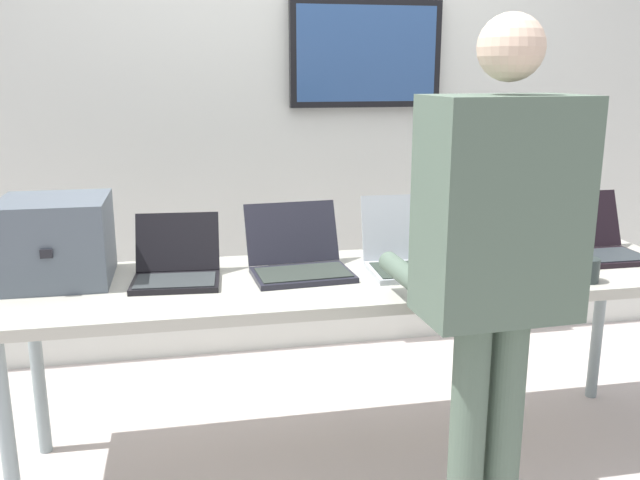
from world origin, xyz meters
TOP-DOWN VIEW (x-y plane):
  - ground at (0.00, 0.00)m, footprint 8.00×8.00m
  - back_wall at (0.01, 1.13)m, footprint 8.00×0.11m
  - workbench at (0.00, 0.00)m, footprint 2.63×0.70m
  - equipment_box at (-1.08, 0.14)m, footprint 0.37×0.38m
  - laptop_station_0 at (-0.66, 0.05)m, footprint 0.33×0.33m
  - laptop_station_1 at (-0.21, 0.07)m, footprint 0.38×0.37m
  - laptop_station_2 at (0.21, 0.03)m, footprint 0.31×0.33m
  - laptop_station_3 at (0.62, 0.04)m, footprint 0.37×0.34m
  - laptop_station_4 at (1.05, 0.07)m, footprint 0.30×0.34m
  - person at (0.25, -0.62)m, footprint 0.45×0.60m
  - coffee_mug at (0.80, -0.25)m, footprint 0.09×0.09m
  - paper_sheet at (0.49, -0.17)m, footprint 0.22×0.30m

SIDE VIEW (x-z plane):
  - ground at x=0.00m, z-range -0.04..0.00m
  - workbench at x=0.00m, z-range 0.32..1.07m
  - paper_sheet at x=0.49m, z-range 0.75..0.75m
  - coffee_mug at x=0.80m, z-range 0.75..0.83m
  - laptop_station_0 at x=-0.66m, z-range 0.69..0.91m
  - laptop_station_1 at x=-0.21m, z-range 0.68..0.92m
  - laptop_station_4 at x=1.05m, z-range 0.68..0.93m
  - laptop_station_2 at x=0.21m, z-range 0.67..0.94m
  - laptop_station_3 at x=0.62m, z-range 0.67..0.94m
  - equipment_box at x=-1.08m, z-range 0.75..1.05m
  - person at x=0.25m, z-range 0.17..1.81m
  - back_wall at x=0.01m, z-range 0.00..2.77m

